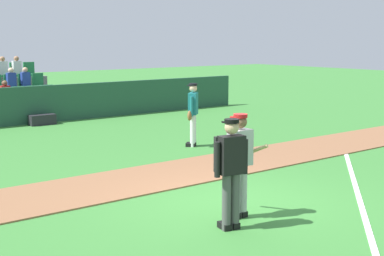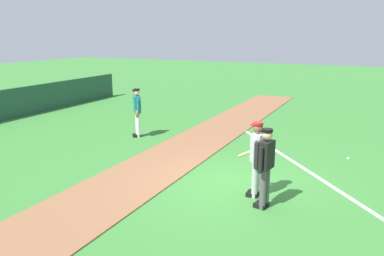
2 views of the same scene
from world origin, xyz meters
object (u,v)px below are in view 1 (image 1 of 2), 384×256
(umpire_home_plate, at_px, (231,167))
(batter_grey_jersey, at_px, (240,161))
(runner_teal_jersey, at_px, (193,112))
(equipment_bag, at_px, (42,120))

(umpire_home_plate, bearing_deg, batter_grey_jersey, 33.20)
(runner_teal_jersey, distance_m, equipment_bag, 6.58)
(batter_grey_jersey, height_order, umpire_home_plate, same)
(umpire_home_plate, xyz_separation_m, runner_teal_jersey, (3.72, 5.72, -0.04))
(batter_grey_jersey, relative_size, equipment_bag, 1.96)
(batter_grey_jersey, relative_size, umpire_home_plate, 1.00)
(batter_grey_jersey, xyz_separation_m, umpire_home_plate, (-0.50, -0.33, 0.03))
(umpire_home_plate, xyz_separation_m, equipment_bag, (1.98, 12.02, -0.82))
(batter_grey_jersey, bearing_deg, equipment_bag, 82.78)
(runner_teal_jersey, bearing_deg, umpire_home_plate, -123.01)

